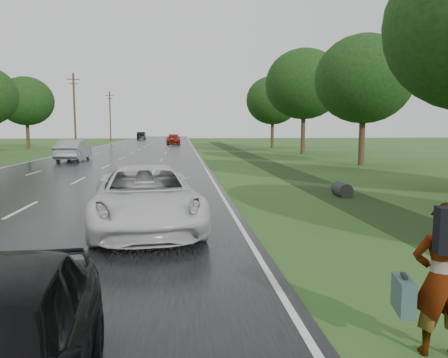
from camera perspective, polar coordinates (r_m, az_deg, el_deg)
road at (r=51.88m, az=-11.34°, el=3.61°), size 14.00×180.00×0.04m
edge_stripe_east at (r=51.64m, az=-3.85°, el=3.74°), size 0.12×180.00×0.01m
edge_stripe_west at (r=52.98m, az=-18.63°, el=3.48°), size 0.12×180.00×0.01m
center_line at (r=51.87m, az=-11.34°, el=3.64°), size 0.12×180.00×0.01m
drainage_ditch at (r=26.16m, az=8.40°, el=0.81°), size 2.20×120.00×0.56m
utility_pole_far at (r=63.26m, az=-18.94°, el=8.61°), size 1.60×0.26×10.00m
utility_pole_distant at (r=92.71m, az=-14.65°, el=8.02°), size 1.60×0.26×10.00m
tree_east_c at (r=33.38m, az=17.82°, el=12.31°), size 7.00×7.00×9.29m
tree_east_d at (r=46.51m, az=10.41°, el=12.09°), size 8.00×8.00×10.76m
tree_east_f at (r=59.94m, az=6.39°, el=10.17°), size 7.20×7.20×9.62m
tree_west_f at (r=62.91m, az=-24.43°, el=9.24°), size 7.00×7.00×9.29m
pedestrian at (r=5.78m, az=26.38°, el=-11.48°), size 0.88×0.87×1.84m
white_pickup at (r=11.73m, az=-10.22°, el=-2.35°), size 3.41×6.19×1.64m
silver_sedan at (r=37.40m, az=-19.04°, el=3.59°), size 1.94×5.25×1.72m
far_car_red at (r=72.01m, az=-6.62°, el=5.18°), size 2.29×5.57×1.61m
far_car_dark at (r=103.34m, az=-10.72°, el=5.58°), size 1.87×5.21×1.71m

